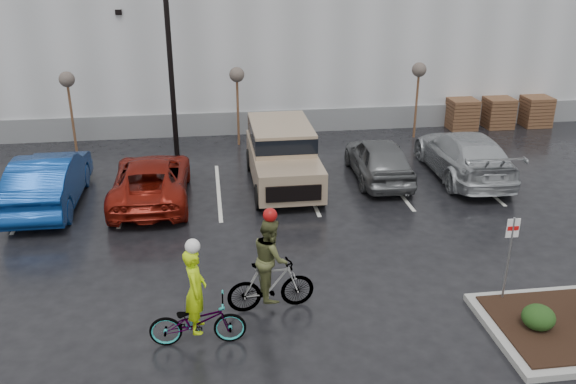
{
  "coord_description": "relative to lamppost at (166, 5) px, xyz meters",
  "views": [
    {
      "loc": [
        -2.75,
        -11.1,
        7.8
      ],
      "look_at": [
        -0.62,
        4.5,
        1.3
      ],
      "focal_mm": 38.0,
      "sensor_mm": 36.0,
      "label": 1
    }
  ],
  "objects": [
    {
      "name": "ground",
      "position": [
        4.0,
        -12.0,
        -5.69
      ],
      "size": [
        120.0,
        120.0,
        0.0
      ],
      "primitive_type": "plane",
      "color": "black",
      "rests_on": "ground"
    },
    {
      "name": "warehouse",
      "position": [
        4.0,
        9.99,
        -2.04
      ],
      "size": [
        60.5,
        15.5,
        7.2
      ],
      "color": "silver",
      "rests_on": "ground"
    },
    {
      "name": "wooded_ridge",
      "position": [
        4.0,
        33.0,
        -2.69
      ],
      "size": [
        80.0,
        25.0,
        6.0
      ],
      "primitive_type": "cube",
      "color": "#1F3918",
      "rests_on": "ground"
    },
    {
      "name": "lamppost",
      "position": [
        0.0,
        0.0,
        0.0
      ],
      "size": [
        0.5,
        1.0,
        9.22
      ],
      "color": "black",
      "rests_on": "ground"
    },
    {
      "name": "sapling_west",
      "position": [
        -4.0,
        1.0,
        -2.96
      ],
      "size": [
        0.6,
        0.6,
        3.2
      ],
      "color": "#4D361E",
      "rests_on": "ground"
    },
    {
      "name": "sapling_mid",
      "position": [
        2.5,
        1.0,
        -2.96
      ],
      "size": [
        0.6,
        0.6,
        3.2
      ],
      "color": "#4D361E",
      "rests_on": "ground"
    },
    {
      "name": "sapling_east",
      "position": [
        10.0,
        1.0,
        -2.96
      ],
      "size": [
        0.6,
        0.6,
        3.2
      ],
      "color": "#4D361E",
      "rests_on": "ground"
    },
    {
      "name": "pallet_stack_a",
      "position": [
        12.5,
        2.0,
        -5.01
      ],
      "size": [
        1.2,
        1.2,
        1.35
      ],
      "primitive_type": "cube",
      "color": "#4D361E",
      "rests_on": "ground"
    },
    {
      "name": "pallet_stack_b",
      "position": [
        14.2,
        2.0,
        -5.01
      ],
      "size": [
        1.2,
        1.2,
        1.35
      ],
      "primitive_type": "cube",
      "color": "#4D361E",
      "rests_on": "ground"
    },
    {
      "name": "pallet_stack_c",
      "position": [
        16.0,
        2.0,
        -5.01
      ],
      "size": [
        1.2,
        1.2,
        1.35
      ],
      "primitive_type": "cube",
      "color": "#4D361E",
      "rests_on": "ground"
    },
    {
      "name": "shrub_a",
      "position": [
        8.0,
        -13.0,
        -5.27
      ],
      "size": [
        0.7,
        0.7,
        0.52
      ],
      "primitive_type": "ellipsoid",
      "color": "#153512",
      "rests_on": "curb_island"
    },
    {
      "name": "fire_lane_sign",
      "position": [
        7.8,
        -11.8,
        -4.28
      ],
      "size": [
        0.3,
        0.05,
        2.2
      ],
      "color": "gray",
      "rests_on": "ground"
    },
    {
      "name": "car_blue",
      "position": [
        -3.79,
        -4.4,
        -4.84
      ],
      "size": [
        1.8,
        5.14,
        1.69
      ],
      "primitive_type": "imported",
      "rotation": [
        0.0,
        0.0,
        3.14
      ],
      "color": "navy",
      "rests_on": "ground"
    },
    {
      "name": "car_red",
      "position": [
        -0.64,
        -4.46,
        -4.97
      ],
      "size": [
        2.39,
        5.13,
        1.42
      ],
      "primitive_type": "imported",
      "rotation": [
        0.0,
        0.0,
        3.14
      ],
      "color": "maroon",
      "rests_on": "ground"
    },
    {
      "name": "suv_tan",
      "position": [
        3.72,
        -3.8,
        -4.66
      ],
      "size": [
        2.2,
        5.1,
        2.06
      ],
      "primitive_type": null,
      "color": "#9C8569",
      "rests_on": "ground"
    },
    {
      "name": "car_grey",
      "position": [
        7.12,
        -3.59,
        -4.93
      ],
      "size": [
        1.92,
        4.47,
        1.5
      ],
      "primitive_type": "imported",
      "rotation": [
        0.0,
        0.0,
        3.11
      ],
      "color": "#5A5C5F",
      "rests_on": "ground"
    },
    {
      "name": "car_far_silver",
      "position": [
        10.19,
        -3.69,
        -4.88
      ],
      "size": [
        2.44,
        5.63,
        1.61
      ],
      "primitive_type": "imported",
      "rotation": [
        0.0,
        0.0,
        3.11
      ],
      "color": "#B0B5B8",
      "rests_on": "ground"
    },
    {
      "name": "cyclist_hivis",
      "position": [
        0.83,
        -12.34,
        -4.94
      ],
      "size": [
        2.02,
        0.76,
        2.43
      ],
      "rotation": [
        0.0,
        0.0,
        1.54
      ],
      "color": "#3F3F44",
      "rests_on": "ground"
    },
    {
      "name": "cyclist_olive",
      "position": [
        2.48,
        -11.26,
        -4.78
      ],
      "size": [
        1.97,
        0.97,
        2.51
      ],
      "rotation": [
        0.0,
        0.0,
        1.66
      ],
      "color": "#3F3F44",
      "rests_on": "ground"
    }
  ]
}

